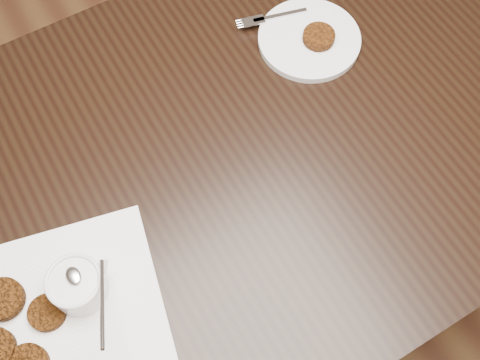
# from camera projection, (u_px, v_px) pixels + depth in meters

# --- Properties ---
(floor) EXTENTS (4.00, 4.00, 0.00)m
(floor) POSITION_uv_depth(u_px,v_px,m) (269.00, 327.00, 1.60)
(floor) COLOR brown
(floor) RESTS_ON ground
(table) EXTENTS (1.31, 0.84, 0.75)m
(table) POSITION_uv_depth(u_px,v_px,m) (254.00, 220.00, 1.34)
(table) COLOR black
(table) RESTS_ON floor
(napkin) EXTENTS (0.36, 0.36, 0.00)m
(napkin) POSITION_uv_depth(u_px,v_px,m) (62.00, 322.00, 0.86)
(napkin) COLOR white
(napkin) RESTS_ON table
(sauce_ramekin) EXTENTS (0.14, 0.14, 0.12)m
(sauce_ramekin) POSITION_uv_depth(u_px,v_px,m) (72.00, 280.00, 0.82)
(sauce_ramekin) COLOR silver
(sauce_ramekin) RESTS_ON napkin
(patty_cluster) EXTENTS (0.23, 0.23, 0.02)m
(patty_cluster) POSITION_uv_depth(u_px,v_px,m) (11.00, 333.00, 0.84)
(patty_cluster) COLOR #592C0B
(patty_cluster) RESTS_ON napkin
(plate_with_patty) EXTENTS (0.24, 0.24, 0.03)m
(plate_with_patty) POSITION_uv_depth(u_px,v_px,m) (310.00, 37.00, 1.08)
(plate_with_patty) COLOR white
(plate_with_patty) RESTS_ON table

